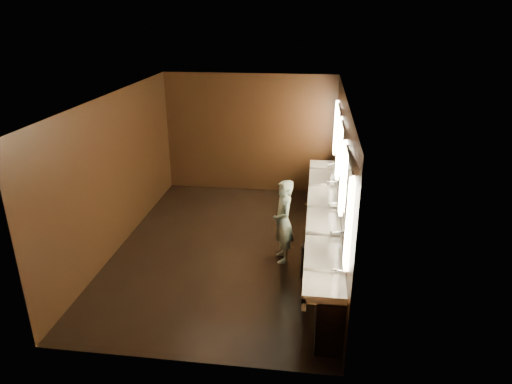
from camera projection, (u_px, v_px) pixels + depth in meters
The scene contains 10 objects.
floor at pixel (227, 247), 8.52m from camera, with size 6.00×6.00×0.00m, color black.
ceiling at pixel (223, 97), 7.48m from camera, with size 4.00×6.00×0.02m, color #2D2D2B.
wall_back at pixel (250, 134), 10.76m from camera, with size 4.00×0.02×2.80m, color black.
wall_front at pixel (176, 265), 5.24m from camera, with size 4.00×0.02×2.80m, color black.
wall_left at pixel (117, 172), 8.24m from camera, with size 0.02×6.00×2.80m, color black.
wall_right at pixel (341, 182), 7.76m from camera, with size 0.02×6.00×2.80m, color black.
sink_counter at pixel (326, 229), 8.12m from camera, with size 0.55×5.40×1.01m.
mirror_band at pixel (341, 162), 7.63m from camera, with size 0.06×5.03×1.15m.
person at pixel (283, 221), 7.84m from camera, with size 0.54×0.36×1.49m, color #84BAC5.
trash_bin at pixel (312, 261), 7.50m from camera, with size 0.36×0.36×0.57m, color black.
Camera 1 is at (1.50, -7.39, 4.14)m, focal length 32.00 mm.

